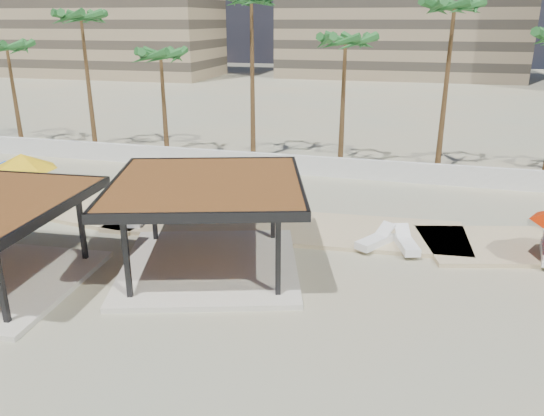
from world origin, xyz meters
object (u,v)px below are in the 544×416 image
Objects in this scene: pavilion_central at (208,217)px; lounger_c at (406,244)px; lounger_a at (140,217)px; lounger_b at (375,241)px.

pavilion_central is 8.17m from lounger_c.
lounger_c is at bearing -99.58° from lounger_a.
lounger_a is 1.01× the size of lounger_c.
lounger_a is (-4.81, 3.46, -1.72)m from pavilion_central.
pavilion_central is 4.26× the size of lounger_c.
lounger_c is at bearing -57.52° from lounger_b.
pavilion_central reaches higher than lounger_a.
lounger_a is at bearing 127.49° from pavilion_central.
lounger_a is at bearing 72.34° from lounger_c.
lounger_c is (7.19, 3.46, -1.73)m from pavilion_central.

